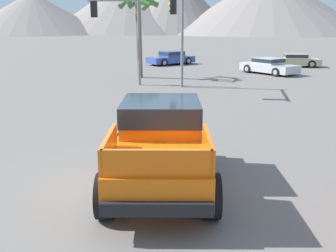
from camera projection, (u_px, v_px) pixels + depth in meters
The scene contains 9 objects.
ground_plane at pixel (146, 179), 9.39m from camera, with size 320.00×320.00×0.00m, color slate.
orange_pickup_truck at pixel (160, 140), 8.91m from camera, with size 2.90×4.95×1.85m.
parked_car_silver at pixel (269, 66), 28.73m from camera, with size 4.31×4.23×1.14m.
parked_car_blue at pixel (171, 58), 35.09m from camera, with size 4.22×4.23×1.17m.
parked_car_tan at pixel (294, 60), 33.28m from camera, with size 4.30×2.01×1.09m.
traffic_light_main at pixel (178, 22), 20.61m from camera, with size 0.38×3.60×5.21m.
traffic_light_crosswalk at pixel (118, 24), 22.97m from camera, with size 3.12×0.38×5.13m.
palm_tree_short at pixel (139, 11), 25.72m from camera, with size 2.84×3.03×5.66m.
distant_mountain_range at pixel (227, 5), 127.97m from camera, with size 187.19×79.92×21.66m.
Camera 1 is at (2.04, -8.53, 3.62)m, focal length 42.00 mm.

